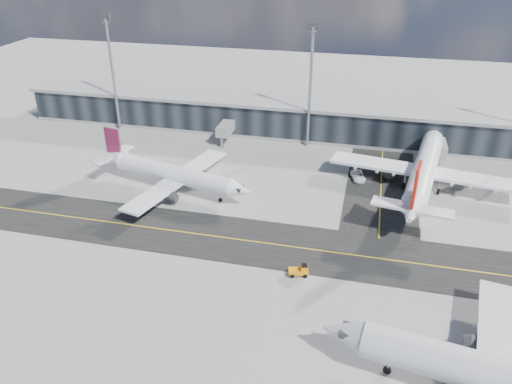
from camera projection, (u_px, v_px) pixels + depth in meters
The scene contains 8 objects.
ground at pixel (264, 257), 80.73m from camera, with size 300.00×300.00×0.00m, color gray.
taxiway_lanes at pixel (298, 226), 89.12m from camera, with size 180.00×63.00×0.03m.
terminal_concourse at pixel (312, 120), 125.92m from camera, with size 152.00×19.80×8.80m.
floodlight_masts at pixel (310, 83), 114.56m from camera, with size 102.50×0.70×28.90m.
airliner_af at pixel (172, 174), 99.97m from camera, with size 35.54×30.55×10.63m.
airliner_redtail at pixel (424, 170), 99.25m from camera, with size 38.43×44.87×13.31m.
baggage_tug at pixel (300, 270), 76.10m from camera, with size 3.21×2.14×1.85m.
service_van at pixel (358, 176), 105.23m from camera, with size 2.48×5.37×1.49m, color white.
Camera 1 is at (14.35, -64.72, 47.27)m, focal length 35.00 mm.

